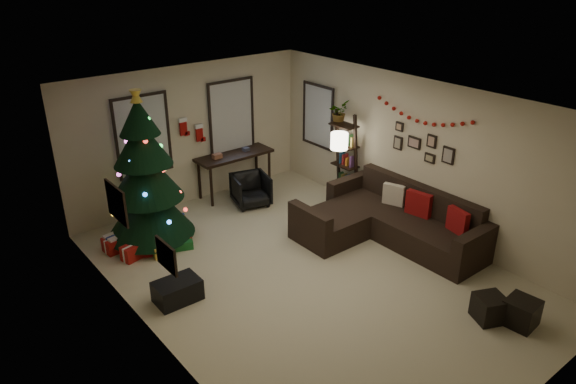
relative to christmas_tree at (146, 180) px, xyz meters
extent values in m
plane|color=#BCB18E|center=(1.40, -2.48, -1.13)|extent=(7.00, 7.00, 0.00)
plane|color=white|center=(1.40, -2.48, 1.57)|extent=(7.00, 7.00, 0.00)
plane|color=beige|center=(1.40, 1.02, 0.22)|extent=(5.00, 0.00, 5.00)
plane|color=beige|center=(1.40, -5.98, 0.22)|extent=(5.00, 0.00, 5.00)
plane|color=beige|center=(-1.10, -2.48, 0.22)|extent=(0.00, 7.00, 7.00)
plane|color=beige|center=(3.90, -2.48, 0.22)|extent=(0.00, 7.00, 7.00)
cube|color=#728CB2|center=(0.45, 0.99, 0.42)|extent=(0.94, 0.02, 1.35)
cube|color=beige|center=(0.45, 0.99, 0.42)|extent=(0.94, 0.03, 1.35)
cube|color=#728CB2|center=(2.35, 0.99, 0.42)|extent=(0.94, 0.02, 1.35)
cube|color=beige|center=(2.35, 0.99, 0.42)|extent=(0.94, 0.03, 1.35)
cube|color=#728CB2|center=(3.87, 0.07, 0.37)|extent=(0.05, 0.27, 1.17)
cube|color=beige|center=(3.87, 0.07, 0.37)|extent=(0.05, 0.45, 1.17)
cylinder|color=black|center=(0.00, 0.00, -0.97)|extent=(0.11, 0.11, 0.32)
cone|color=black|center=(0.00, 0.00, -0.48)|extent=(1.47, 1.47, 1.03)
cone|color=black|center=(0.00, 0.00, 0.11)|extent=(1.21, 1.21, 0.87)
cone|color=black|center=(0.00, 0.00, 0.65)|extent=(0.95, 0.95, 0.76)
cone|color=black|center=(0.00, 0.00, 1.08)|extent=(0.65, 0.65, 0.59)
cylinder|color=maroon|center=(0.00, 0.00, -1.11)|extent=(1.19, 1.19, 0.04)
cube|color=silver|center=(0.35, -0.13, -1.02)|extent=(0.35, 0.28, 0.22)
cube|color=#14591E|center=(0.05, -0.43, -0.98)|extent=(0.28, 0.25, 0.30)
cube|color=navy|center=(0.60, 0.17, -1.04)|extent=(0.25, 0.30, 0.18)
cube|color=maroon|center=(-0.55, -0.38, -1.01)|extent=(0.30, 0.22, 0.25)
cube|color=gold|center=(-0.15, -0.58, -1.03)|extent=(0.22, 0.22, 0.20)
cube|color=silver|center=(-0.65, 0.07, -0.99)|extent=(0.26, 0.26, 0.28)
cube|color=#14591E|center=(0.25, -0.53, -1.06)|extent=(0.40, 0.30, 0.15)
cube|color=navy|center=(0.18, -0.34, -1.05)|extent=(0.29, 0.23, 0.16)
cube|color=maroon|center=(-0.65, 0.05, -1.01)|extent=(0.34, 0.29, 0.24)
cube|color=black|center=(3.43, -2.67, -0.91)|extent=(0.95, 2.54, 0.44)
cube|color=black|center=(3.81, -2.67, -0.46)|extent=(0.20, 2.54, 0.46)
cube|color=black|center=(3.43, -4.04, -0.78)|extent=(0.95, 0.20, 0.70)
cube|color=black|center=(3.43, -1.30, -0.78)|extent=(0.95, 0.20, 0.70)
cube|color=black|center=(2.51, -1.88, -0.91)|extent=(0.90, 0.95, 0.44)
cube|color=black|center=(1.97, -1.88, -0.78)|extent=(0.18, 0.95, 0.70)
cube|color=maroon|center=(3.61, -3.59, -0.49)|extent=(0.19, 0.42, 0.41)
cube|color=maroon|center=(3.61, -2.80, -0.49)|extent=(0.19, 0.46, 0.45)
cube|color=beige|center=(3.61, -2.25, -0.50)|extent=(0.24, 0.40, 0.38)
cube|color=black|center=(2.58, -4.89, -0.95)|extent=(0.50, 0.50, 0.36)
cube|color=black|center=(2.81, -5.21, -0.94)|extent=(0.43, 0.43, 0.38)
cube|color=black|center=(2.22, 0.74, -0.30)|extent=(1.59, 0.57, 0.06)
cylinder|color=black|center=(1.52, 0.51, -0.73)|extent=(0.06, 0.06, 0.80)
cylinder|color=black|center=(1.52, 0.97, -0.73)|extent=(0.06, 0.06, 0.80)
cylinder|color=black|center=(2.92, 0.51, -0.73)|extent=(0.06, 0.06, 0.80)
cylinder|color=black|center=(2.92, 0.97, -0.73)|extent=(0.06, 0.06, 0.80)
imported|color=black|center=(2.16, 0.09, -0.82)|extent=(0.74, 0.72, 0.63)
cube|color=black|center=(3.72, -1.18, -0.21)|extent=(0.05, 0.05, 1.85)
cube|color=black|center=(3.72, -0.69, -0.21)|extent=(0.05, 0.05, 1.85)
cube|color=black|center=(3.69, -0.94, -0.77)|extent=(0.30, 0.51, 0.03)
cube|color=black|center=(3.69, -0.94, -0.36)|extent=(0.30, 0.51, 0.03)
cube|color=black|center=(3.69, -0.94, 0.05)|extent=(0.30, 0.51, 0.03)
cube|color=black|center=(3.69, -0.94, 0.46)|extent=(0.30, 0.51, 0.03)
imported|color=#4C4C4C|center=(3.70, -0.68, 0.71)|extent=(0.64, 0.60, 0.55)
cylinder|color=black|center=(3.35, -1.09, -1.12)|extent=(0.27, 0.27, 0.03)
cylinder|color=black|center=(3.35, -1.09, -0.46)|extent=(0.03, 0.03, 1.28)
cylinder|color=white|center=(3.35, -1.09, 0.25)|extent=(0.32, 0.32, 0.30)
cube|color=black|center=(-1.08, -1.54, 0.47)|extent=(0.04, 0.60, 0.50)
cube|color=tan|center=(-1.08, -1.54, 0.47)|extent=(0.01, 0.54, 0.45)
cube|color=black|center=(-1.08, -2.89, 0.32)|extent=(0.04, 0.45, 0.35)
cube|color=beige|center=(-1.08, -2.89, 0.32)|extent=(0.01, 0.40, 0.31)
cube|color=black|center=(3.88, -3.08, 0.42)|extent=(0.03, 0.22, 0.28)
cube|color=black|center=(3.88, -2.73, 0.57)|extent=(0.03, 0.18, 0.22)
cube|color=black|center=(3.88, -2.73, 0.27)|extent=(0.03, 0.20, 0.16)
cube|color=black|center=(3.88, -2.38, 0.45)|extent=(0.03, 0.26, 0.20)
cube|color=black|center=(3.88, -2.03, 0.35)|extent=(0.03, 0.18, 0.24)
cube|color=black|center=(3.88, -2.03, 0.65)|extent=(0.03, 0.16, 0.16)
cube|color=#990F0C|center=(1.25, 0.95, 0.42)|extent=(0.14, 0.04, 0.30)
cube|color=white|center=(1.25, 0.95, 0.57)|extent=(0.16, 0.05, 0.08)
cube|color=#990F0C|center=(1.32, 0.95, 0.29)|extent=(0.10, 0.04, 0.08)
cube|color=#990F0C|center=(1.58, 0.95, 0.23)|extent=(0.14, 0.04, 0.30)
cube|color=white|center=(1.58, 0.95, 0.38)|extent=(0.16, 0.05, 0.08)
cube|color=#990F0C|center=(1.65, 0.95, 0.10)|extent=(0.10, 0.04, 0.08)
cube|color=black|center=(-0.50, -1.85, -0.97)|extent=(0.65, 0.44, 0.32)
camera|label=1|loc=(-3.27, -7.80, 3.47)|focal=33.43mm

